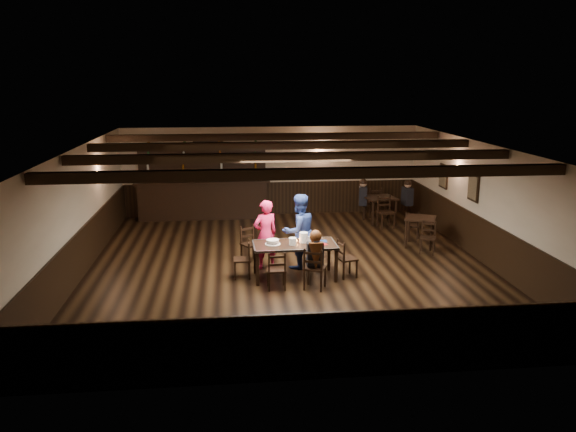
{
  "coord_description": "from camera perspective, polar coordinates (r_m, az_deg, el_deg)",
  "views": [
    {
      "loc": [
        -1.28,
        -12.04,
        4.13
      ],
      "look_at": [
        0.01,
        0.2,
        1.1
      ],
      "focal_mm": 35.0,
      "sensor_mm": 36.0,
      "label": 1
    }
  ],
  "objects": [
    {
      "name": "dining_table",
      "position": [
        11.79,
        0.68,
        -3.15
      ],
      "size": [
        1.76,
        0.91,
        0.75
      ],
      "color": "black",
      "rests_on": "ground"
    },
    {
      "name": "woman_pink",
      "position": [
        12.39,
        -2.31,
        -1.88
      ],
      "size": [
        0.66,
        0.55,
        1.55
      ],
      "primitive_type": "imported",
      "rotation": [
        0.0,
        0.0,
        3.52
      ],
      "color": "#DF3077",
      "rests_on": "ground"
    },
    {
      "name": "ground",
      "position": [
        12.79,
        0.06,
        -4.99
      ],
      "size": [
        10.0,
        10.0,
        0.0
      ],
      "primitive_type": "plane",
      "color": "black",
      "rests_on": "ground"
    },
    {
      "name": "bg_patron_right",
      "position": [
        16.93,
        12.04,
        2.34
      ],
      "size": [
        0.28,
        0.4,
        0.75
      ],
      "color": "black",
      "rests_on": "ground"
    },
    {
      "name": "bg_patron_left",
      "position": [
        16.73,
        7.63,
        2.44
      ],
      "size": [
        0.31,
        0.42,
        0.78
      ],
      "color": "black",
      "rests_on": "ground"
    },
    {
      "name": "chair_near_left",
      "position": [
        11.2,
        -1.17,
        -5.28
      ],
      "size": [
        0.38,
        0.36,
        0.79
      ],
      "color": "black",
      "rests_on": "ground"
    },
    {
      "name": "man_blue",
      "position": [
        12.4,
        1.12,
        -1.56
      ],
      "size": [
        1.0,
        0.92,
        1.67
      ],
      "primitive_type": "imported",
      "rotation": [
        0.0,
        0.0,
        3.57
      ],
      "color": "navy",
      "rests_on": "ground"
    },
    {
      "name": "menu_blue",
      "position": [
        11.97,
        3.3,
        -2.55
      ],
      "size": [
        0.3,
        0.22,
        0.0
      ],
      "primitive_type": "cube",
      "rotation": [
        0.0,
        0.0,
        -0.07
      ],
      "color": "#102550",
      "rests_on": "dining_table"
    },
    {
      "name": "salt_shaker",
      "position": [
        11.7,
        2.44,
        -2.7
      ],
      "size": [
        0.04,
        0.04,
        0.1
      ],
      "primitive_type": "cylinder",
      "color": "silver",
      "rests_on": "dining_table"
    },
    {
      "name": "back_table_a",
      "position": [
        14.39,
        13.29,
        -0.56
      ],
      "size": [
        0.95,
        0.95,
        0.75
      ],
      "color": "black",
      "rests_on": "ground"
    },
    {
      "name": "seated_person",
      "position": [
        11.15,
        2.79,
        -3.47
      ],
      "size": [
        0.32,
        0.49,
        0.79
      ],
      "color": "black",
      "rests_on": "ground"
    },
    {
      "name": "chair_end_left",
      "position": [
        11.91,
        -4.37,
        -4.11
      ],
      "size": [
        0.35,
        0.37,
        0.8
      ],
      "color": "black",
      "rests_on": "ground"
    },
    {
      "name": "chair_end_right",
      "position": [
        11.94,
        5.71,
        -4.05
      ],
      "size": [
        0.45,
        0.46,
        0.81
      ],
      "color": "black",
      "rests_on": "ground"
    },
    {
      "name": "tea_light",
      "position": [
        11.86,
        0.86,
        -2.58
      ],
      "size": [
        0.05,
        0.05,
        0.06
      ],
      "color": "#A5A8AD",
      "rests_on": "dining_table"
    },
    {
      "name": "bar_counter",
      "position": [
        17.12,
        -8.61,
        2.22
      ],
      "size": [
        4.0,
        0.7,
        2.2
      ],
      "color": "black",
      "rests_on": "ground"
    },
    {
      "name": "cake",
      "position": [
        11.73,
        -1.57,
        -2.67
      ],
      "size": [
        0.33,
        0.33,
        0.1
      ],
      "color": "white",
      "rests_on": "dining_table"
    },
    {
      "name": "chair_near_right",
      "position": [
        11.19,
        2.66,
        -5.05
      ],
      "size": [
        0.53,
        0.52,
        0.87
      ],
      "color": "black",
      "rests_on": "ground"
    },
    {
      "name": "pepper_shaker",
      "position": [
        11.7,
        2.81,
        -2.73
      ],
      "size": [
        0.03,
        0.03,
        0.08
      ],
      "primitive_type": "cylinder",
      "color": "#A5A8AD",
      "rests_on": "dining_table"
    },
    {
      "name": "chair_far_pushed",
      "position": [
        12.97,
        -3.96,
        -2.51
      ],
      "size": [
        0.52,
        0.52,
        0.83
      ],
      "color": "black",
      "rests_on": "ground"
    },
    {
      "name": "drink_glass",
      "position": [
        11.93,
        2.24,
        -2.33
      ],
      "size": [
        0.07,
        0.07,
        0.11
      ],
      "primitive_type": "cylinder",
      "color": "silver",
      "rests_on": "dining_table"
    },
    {
      "name": "plate_stack_b",
      "position": [
        11.85,
        1.6,
        -2.18
      ],
      "size": [
        0.18,
        0.18,
        0.22
      ],
      "primitive_type": "cylinder",
      "color": "white",
      "rests_on": "dining_table"
    },
    {
      "name": "plate_stack_a",
      "position": [
        11.67,
        0.48,
        -2.59
      ],
      "size": [
        0.16,
        0.16,
        0.15
      ],
      "primitive_type": "cylinder",
      "color": "white",
      "rests_on": "dining_table"
    },
    {
      "name": "back_table_b",
      "position": [
        16.62,
        9.31,
        1.58
      ],
      "size": [
        0.96,
        0.96,
        0.75
      ],
      "color": "black",
      "rests_on": "ground"
    },
    {
      "name": "menu_red",
      "position": [
        11.74,
        3.3,
        -2.88
      ],
      "size": [
        0.32,
        0.27,
        0.0
      ],
      "primitive_type": "cube",
      "rotation": [
        0.0,
        0.0,
        0.32
      ],
      "color": "maroon",
      "rests_on": "dining_table"
    },
    {
      "name": "room_shell",
      "position": [
        12.38,
        0.08,
        2.74
      ],
      "size": [
        9.02,
        10.02,
        2.71
      ],
      "color": "beige",
      "rests_on": "ground"
    }
  ]
}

